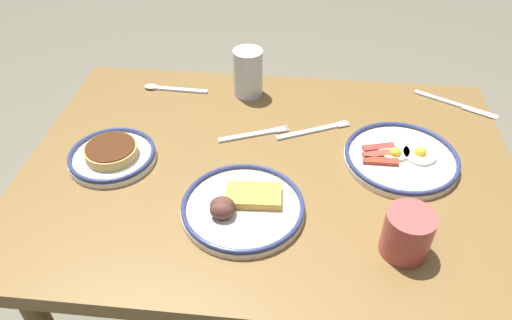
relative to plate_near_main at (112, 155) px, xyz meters
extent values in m
cube|color=brown|center=(-0.36, -0.02, -0.04)|extent=(1.13, 0.80, 0.04)
cylinder|color=brown|center=(-0.84, -0.33, -0.40)|extent=(0.05, 0.05, 0.69)
cylinder|color=brown|center=(0.11, -0.33, -0.40)|extent=(0.05, 0.05, 0.69)
cylinder|color=white|center=(0.00, 0.00, -0.01)|extent=(0.20, 0.20, 0.01)
torus|color=navy|center=(0.00, 0.00, 0.00)|extent=(0.20, 0.20, 0.01)
cylinder|color=gold|center=(0.00, 0.00, 0.00)|extent=(0.12, 0.12, 0.01)
cylinder|color=gold|center=(0.00, 0.00, 0.02)|extent=(0.12, 0.12, 0.01)
cylinder|color=#4C2814|center=(0.00, 0.00, 0.02)|extent=(0.11, 0.11, 0.00)
cylinder|color=silver|center=(-0.32, 0.13, -0.01)|extent=(0.26, 0.26, 0.01)
torus|color=navy|center=(-0.32, 0.13, 0.00)|extent=(0.25, 0.25, 0.01)
cube|color=gold|center=(-0.34, 0.11, 0.01)|extent=(0.12, 0.08, 0.02)
ellipsoid|color=brown|center=(-0.28, 0.17, 0.02)|extent=(0.05, 0.04, 0.04)
ellipsoid|color=brown|center=(-0.28, 0.15, 0.02)|extent=(0.05, 0.04, 0.04)
ellipsoid|color=brown|center=(-0.29, 0.15, 0.02)|extent=(0.05, 0.03, 0.03)
ellipsoid|color=brown|center=(-0.29, 0.16, 0.01)|extent=(0.04, 0.03, 0.03)
cylinder|color=silver|center=(-0.66, -0.06, -0.01)|extent=(0.26, 0.26, 0.01)
torus|color=navy|center=(-0.66, -0.06, 0.00)|extent=(0.26, 0.26, 0.01)
cylinder|color=white|center=(-0.71, -0.07, 0.00)|extent=(0.08, 0.08, 0.01)
sphere|color=yellow|center=(-0.71, -0.07, 0.01)|extent=(0.03, 0.03, 0.03)
cylinder|color=white|center=(-0.65, -0.08, 0.00)|extent=(0.07, 0.07, 0.01)
sphere|color=yellow|center=(-0.65, -0.06, 0.01)|extent=(0.03, 0.03, 0.03)
cube|color=#A4342E|center=(-0.61, -0.09, 0.00)|extent=(0.08, 0.04, 0.01)
cube|color=brown|center=(-0.61, -0.06, 0.00)|extent=(0.08, 0.04, 0.01)
cube|color=#9B3623|center=(-0.61, -0.04, 0.00)|extent=(0.08, 0.02, 0.01)
cylinder|color=#BF4C47|center=(-0.64, 0.20, 0.03)|extent=(0.09, 0.09, 0.09)
torus|color=#BF4C47|center=(-0.66, 0.16, 0.03)|extent=(0.04, 0.06, 0.07)
cylinder|color=brown|center=(-0.64, 0.20, 0.06)|extent=(0.08, 0.08, 0.01)
cylinder|color=silver|center=(-0.28, -0.32, 0.05)|extent=(0.08, 0.08, 0.13)
cylinder|color=black|center=(-0.28, -0.32, 0.03)|extent=(0.07, 0.07, 0.09)
cube|color=silver|center=(-0.31, -0.13, -0.01)|extent=(0.17, 0.08, 0.01)
cube|color=silver|center=(-0.39, -0.15, -0.01)|extent=(0.03, 0.01, 0.00)
cube|color=silver|center=(-0.38, -0.15, -0.01)|extent=(0.03, 0.01, 0.00)
cube|color=silver|center=(-0.38, -0.16, -0.01)|extent=(0.03, 0.01, 0.00)
cube|color=silver|center=(-0.38, -0.16, -0.01)|extent=(0.03, 0.01, 0.00)
cube|color=silver|center=(-0.46, -0.16, -0.01)|extent=(0.18, 0.09, 0.01)
cube|color=silver|center=(-0.54, -0.19, -0.01)|extent=(0.03, 0.02, 0.00)
cube|color=silver|center=(-0.54, -0.19, -0.01)|extent=(0.03, 0.02, 0.00)
cube|color=silver|center=(-0.54, -0.20, -0.01)|extent=(0.03, 0.02, 0.00)
cube|color=silver|center=(-0.53, -0.20, -0.01)|extent=(0.03, 0.02, 0.00)
cube|color=silver|center=(-0.82, -0.33, -0.01)|extent=(0.17, 0.10, 0.01)
cube|color=silver|center=(-0.90, -0.29, -0.01)|extent=(0.09, 0.06, 0.00)
cube|color=silver|center=(-0.08, -0.31, -0.01)|extent=(0.17, 0.02, 0.01)
ellipsoid|color=silver|center=(0.00, -0.32, -0.01)|extent=(0.04, 0.03, 0.01)
camera|label=1|loc=(-0.42, 0.83, 0.71)|focal=34.18mm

